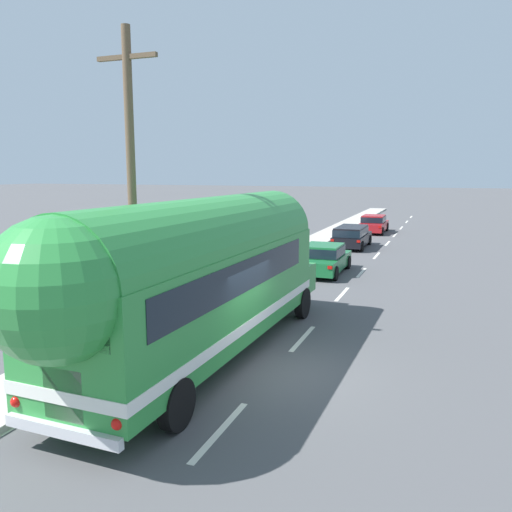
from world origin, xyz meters
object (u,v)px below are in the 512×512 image
(car_lead, at_px, (323,258))
(car_second, at_px, (352,235))
(utility_pole, at_px, (132,184))
(car_third, at_px, (374,223))
(painted_bus, at_px, (197,274))

(car_lead, xyz_separation_m, car_second, (-0.22, 8.62, 0.06))
(utility_pole, height_order, car_third, utility_pole)
(car_lead, xyz_separation_m, car_third, (-0.06, 17.33, 0.01))
(utility_pole, relative_size, painted_bus, 0.68)
(utility_pole, distance_m, car_lead, 12.33)
(utility_pole, relative_size, car_second, 1.85)
(utility_pole, bearing_deg, car_second, 83.02)
(car_lead, height_order, car_third, same)
(car_second, relative_size, car_third, 1.00)
(car_third, bearing_deg, car_second, -91.01)
(car_second, bearing_deg, car_lead, -88.55)
(painted_bus, bearing_deg, car_second, 90.11)
(painted_bus, xyz_separation_m, car_third, (0.11, 29.85, -1.56))
(utility_pole, bearing_deg, painted_bus, -23.29)
(utility_pole, height_order, car_lead, utility_pole)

